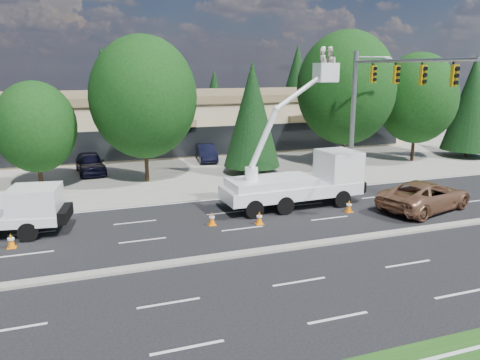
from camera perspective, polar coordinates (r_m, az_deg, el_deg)
name	(u,v)px	position (r m, az deg, el deg)	size (l,w,h in m)	color
ground	(267,252)	(20.96, 3.30, -8.70)	(140.00, 140.00, 0.00)	black
concrete_apron	(175,165)	(39.42, -7.99, 1.80)	(140.00, 22.00, 0.01)	gray
road_median	(267,250)	(20.94, 3.30, -8.55)	(120.00, 0.55, 0.12)	gray
strip_mall	(154,119)	(48.70, -10.49, 7.29)	(50.40, 15.40, 5.50)	tan
tree_front_c	(36,127)	(33.17, -23.65, 5.93)	(5.16, 5.16, 7.16)	#332114
tree_front_d	(143,97)	(33.24, -11.69, 9.85)	(7.33, 7.33, 10.17)	#332114
tree_front_e	(252,114)	(35.36, 1.48, 8.01)	(4.28, 4.28, 8.44)	#332114
tree_front_f	(346,88)	(38.81, 12.81, 10.89)	(7.83, 7.83, 10.87)	#332114
tree_front_g	(417,98)	(42.98, 20.78, 9.31)	(6.67, 6.67, 9.25)	#332114
tree_front_h	(472,103)	(47.09, 26.39, 8.42)	(4.61, 4.61, 9.08)	#332114
tree_back_b	(103,87)	(60.02, -16.33, 10.78)	(5.31, 5.31, 10.47)	#332114
tree_back_c	(214,97)	(62.51, -3.14, 10.03)	(3.92, 3.92, 7.73)	#332114
tree_back_d	(297,82)	(66.81, 6.97, 11.73)	(5.63, 5.63, 11.10)	#332114
signal_mast	(374,99)	(30.56, 15.98, 9.51)	(2.76, 10.16, 9.00)	gray
utility_pickup	(4,216)	(25.23, -26.81, -3.97)	(6.44, 3.26, 2.36)	white
bucket_truck	(303,174)	(27.38, 7.67, 0.69)	(8.31, 2.94, 9.08)	white
traffic_cone_a	(11,241)	(23.59, -26.13, -6.66)	(0.40, 0.40, 0.70)	orange
traffic_cone_b	(212,219)	(24.23, -3.45, -4.73)	(0.40, 0.40, 0.70)	orange
traffic_cone_c	(259,218)	(24.35, 2.37, -4.63)	(0.40, 0.40, 0.70)	orange
traffic_cone_d	(349,206)	(27.04, 13.14, -3.13)	(0.40, 0.40, 0.70)	orange
traffic_cone_e	(415,198)	(29.78, 20.58, -2.11)	(0.40, 0.40, 0.70)	orange
minivan	(425,196)	(28.63, 21.67, -1.77)	(2.79, 6.04, 1.68)	#A4714F
parked_car_west	(90,163)	(37.66, -17.79, 2.00)	(1.95, 4.83, 1.65)	black
parked_car_east	(206,153)	(40.92, -4.16, 3.34)	(1.52, 4.36, 1.44)	black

